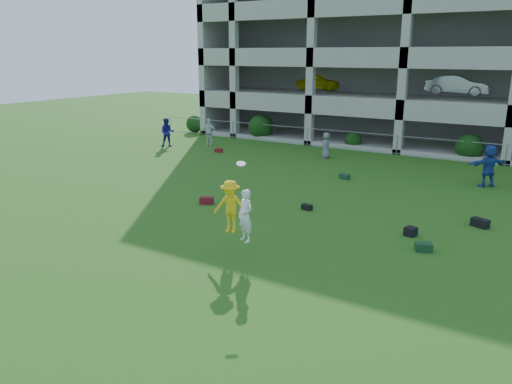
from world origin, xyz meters
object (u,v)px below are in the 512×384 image
Objects in this scene: bystander_c at (326,145)px; frisbee_contest at (234,209)px; bystander_a at (167,132)px; bystander_d at (489,166)px; crate_d at (411,231)px; parking_garage at (438,52)px; bystander_b at (209,132)px.

frisbee_contest is (3.40, -14.68, 0.61)m from bystander_c.
bystander_a is 1.24× the size of bystander_c.
bystander_a is at bearing -40.43° from bystander_d.
bystander_c reaches higher than crate_d.
parking_garage is (3.23, 11.89, 5.26)m from bystander_c.
parking_garage is at bearing 10.68° from bystander_a.
bystander_d reaches higher than bystander_c.
parking_garage reaches higher than bystander_a.
crate_d is (16.17, -10.31, -0.74)m from bystander_b.
frisbee_contest is at bearing -89.64° from parking_garage.
frisbee_contest is at bearing -4.72° from bystander_c.
bystander_c is 0.63× the size of frisbee_contest.
crate_d is at bearing 43.88° from frisbee_contest.
frisbee_contest is 0.08× the size of parking_garage.
bystander_d is at bearing 58.96° from bystander_c.
bystander_c is at bearing 126.46° from crate_d.
crate_d is 23.57m from parking_garage.
bystander_a is 19.42m from bystander_d.
bystander_d reaches higher than bystander_a.
bystander_c is at bearing -23.80° from bystander_a.
bystander_a is 10.61m from bystander_c.
bystander_b is 18.70m from frisbee_contest.
bystander_d is 0.07× the size of parking_garage.
crate_d is at bearing -78.58° from parking_garage.
bystander_c is 0.77× the size of bystander_d.
bystander_d is at bearing 81.45° from crate_d.
bystander_c is 0.05× the size of parking_garage.
frisbee_contest is (-4.35, -4.19, 1.22)m from crate_d.
frisbee_contest reaches higher than bystander_a.
bystander_b reaches higher than bystander_c.
bystander_a is 2.73m from bystander_b.
bystander_b is at bearing -106.48° from bystander_c.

